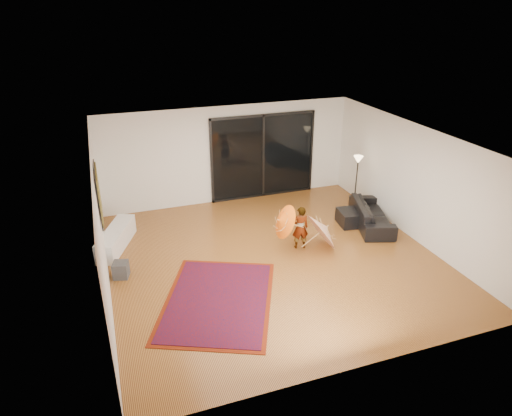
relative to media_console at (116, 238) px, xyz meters
name	(u,v)px	position (x,y,z in m)	size (l,w,h in m)	color
floor	(274,259)	(3.25, -1.69, -0.23)	(7.00, 7.00, 0.00)	#AA6E2E
ceiling	(276,141)	(3.25, -1.69, 2.47)	(7.00, 7.00, 0.00)	white
wall_back	(229,155)	(3.25, 1.81, 1.12)	(7.00, 7.00, 0.00)	silver
wall_front	(364,297)	(3.25, -5.19, 1.12)	(7.00, 7.00, 0.00)	silver
wall_left	(101,228)	(-0.25, -1.69, 1.12)	(7.00, 7.00, 0.00)	silver
wall_right	(415,183)	(6.75, -1.69, 1.12)	(7.00, 7.00, 0.00)	silver
sliding_door	(263,156)	(4.25, 1.77, 0.97)	(3.06, 0.07, 2.40)	black
painting	(99,194)	(-0.21, -0.69, 1.42)	(0.04, 1.28, 1.08)	black
media_console	(116,238)	(0.00, 0.00, 0.00)	(0.41, 1.65, 0.46)	white
speaker	(121,270)	(0.00, -1.32, -0.06)	(0.30, 0.30, 0.34)	#424244
persian_rug	(218,300)	(1.68, -2.78, -0.22)	(2.97, 3.36, 0.02)	#611A08
sofa	(372,214)	(6.20, -0.93, 0.06)	(1.96, 0.77, 0.57)	black
ottoman	(352,217)	(5.74, -0.75, -0.04)	(0.65, 0.65, 0.37)	black
floor_lamp	(358,167)	(6.35, 0.16, 0.94)	(0.25, 0.25, 1.48)	black
child	(300,228)	(3.99, -1.41, 0.29)	(0.38, 0.25, 1.03)	#999999
parasol_orange	(279,224)	(3.44, -1.46, 0.50)	(0.49, 0.78, 0.84)	orange
parasol_white	(327,227)	(4.59, -1.56, 0.27)	(0.71, 0.98, 0.99)	white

